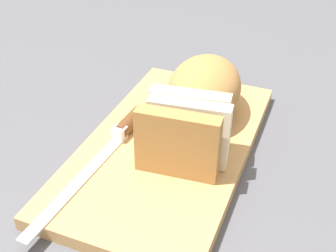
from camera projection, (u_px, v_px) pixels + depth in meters
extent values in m
plane|color=#4C4C51|center=(168.00, 152.00, 0.68)|extent=(3.00, 3.00, 0.00)
cube|color=tan|center=(168.00, 147.00, 0.68)|extent=(0.45, 0.26, 0.02)
ellipsoid|color=#A8753D|center=(204.00, 88.00, 0.71)|extent=(0.19, 0.14, 0.10)
cube|color=beige|center=(190.00, 121.00, 0.63)|extent=(0.05, 0.12, 0.10)
cube|color=beige|center=(188.00, 133.00, 0.61)|extent=(0.05, 0.12, 0.10)
cube|color=#A8753D|center=(177.00, 144.00, 0.59)|extent=(0.04, 0.12, 0.10)
cube|color=silver|center=(78.00, 183.00, 0.59)|extent=(0.23, 0.02, 0.00)
cylinder|color=#593319|center=(130.00, 122.00, 0.69)|extent=(0.07, 0.02, 0.02)
cube|color=silver|center=(120.00, 134.00, 0.67)|extent=(0.02, 0.02, 0.02)
sphere|color=tan|center=(176.00, 130.00, 0.69)|extent=(0.01, 0.01, 0.01)
sphere|color=tan|center=(180.00, 139.00, 0.67)|extent=(0.00, 0.00, 0.00)
sphere|color=tan|center=(180.00, 115.00, 0.73)|extent=(0.00, 0.00, 0.00)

